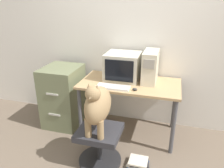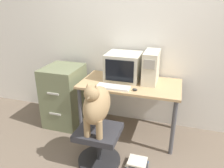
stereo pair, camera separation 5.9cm
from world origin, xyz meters
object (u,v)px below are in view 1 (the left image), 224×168
(filing_cabinet, at_px, (63,96))
(book_stack_floor, at_px, (138,163))
(crt_monitor, at_px, (123,66))
(keyboard, at_px, (113,87))
(pc_tower, at_px, (150,67))
(dog, at_px, (98,105))
(office_chair, at_px, (100,144))

(filing_cabinet, distance_m, book_stack_floor, 1.44)
(crt_monitor, xyz_separation_m, keyboard, (-0.04, -0.35, -0.16))
(book_stack_floor, bearing_deg, keyboard, 135.96)
(crt_monitor, relative_size, book_stack_floor, 1.73)
(pc_tower, xyz_separation_m, keyboard, (-0.40, -0.35, -0.19))
(crt_monitor, bearing_deg, filing_cabinet, -171.13)
(dog, bearing_deg, book_stack_floor, 11.77)
(office_chair, xyz_separation_m, book_stack_floor, (0.44, 0.06, -0.21))
(crt_monitor, relative_size, dog, 0.75)
(office_chair, bearing_deg, book_stack_floor, 7.50)
(pc_tower, xyz_separation_m, filing_cabinet, (-1.23, -0.14, -0.52))
(keyboard, height_order, book_stack_floor, keyboard)
(dog, distance_m, filing_cabinet, 1.11)
(dog, distance_m, book_stack_floor, 0.85)
(crt_monitor, bearing_deg, book_stack_floor, -63.24)
(pc_tower, height_order, dog, pc_tower)
(crt_monitor, distance_m, filing_cabinet, 1.00)
(office_chair, relative_size, dog, 0.83)
(crt_monitor, distance_m, office_chair, 1.06)
(book_stack_floor, bearing_deg, filing_cabinet, 153.54)
(office_chair, relative_size, filing_cabinet, 0.56)
(keyboard, bearing_deg, crt_monitor, 84.20)
(keyboard, bearing_deg, dog, -93.41)
(keyboard, relative_size, office_chair, 0.83)
(dog, relative_size, book_stack_floor, 2.31)
(keyboard, xyz_separation_m, office_chair, (-0.03, -0.46, -0.52))
(keyboard, distance_m, office_chair, 0.69)
(crt_monitor, distance_m, dog, 0.86)
(dog, bearing_deg, office_chair, 90.00)
(book_stack_floor, bearing_deg, office_chair, -172.50)
(filing_cabinet, height_order, book_stack_floor, filing_cabinet)
(keyboard, relative_size, dog, 0.69)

